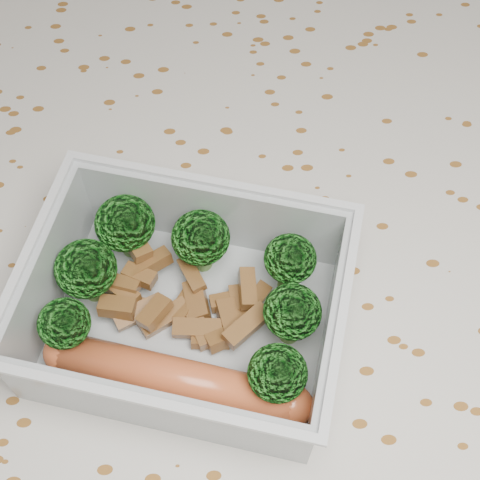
{
  "coord_description": "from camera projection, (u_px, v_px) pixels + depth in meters",
  "views": [
    {
      "loc": [
        -0.01,
        -0.23,
        1.18
      ],
      "look_at": [
        -0.0,
        0.01,
        0.78
      ],
      "focal_mm": 50.0,
      "sensor_mm": 36.0,
      "label": 1
    }
  ],
  "objects": [
    {
      "name": "sausage",
      "position": [
        176.0,
        379.0,
        0.42
      ],
      "size": [
        0.17,
        0.07,
        0.03
      ],
      "color": "#CE5B2F",
      "rests_on": "lunch_container"
    },
    {
      "name": "dining_table",
      "position": [
        241.0,
        320.0,
        0.56
      ],
      "size": [
        1.4,
        0.9,
        0.75
      ],
      "color": "brown",
      "rests_on": "ground"
    },
    {
      "name": "tablecloth",
      "position": [
        241.0,
        292.0,
        0.51
      ],
      "size": [
        1.46,
        0.96,
        0.19
      ],
      "color": "silver",
      "rests_on": "dining_table"
    },
    {
      "name": "lunch_container",
      "position": [
        186.0,
        312.0,
        0.44
      ],
      "size": [
        0.23,
        0.2,
        0.07
      ],
      "color": "silver",
      "rests_on": "tablecloth"
    },
    {
      "name": "broccoli_florets",
      "position": [
        184.0,
        278.0,
        0.43
      ],
      "size": [
        0.18,
        0.15,
        0.05
      ],
      "color": "#608C3F",
      "rests_on": "lunch_container"
    },
    {
      "name": "meat_pile",
      "position": [
        183.0,
        303.0,
        0.45
      ],
      "size": [
        0.12,
        0.09,
        0.03
      ],
      "color": "brown",
      "rests_on": "lunch_container"
    }
  ]
}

